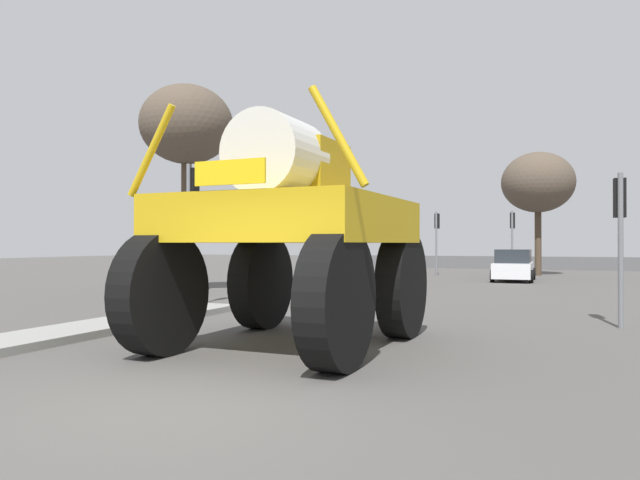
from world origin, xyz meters
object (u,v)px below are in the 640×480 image
at_px(oversize_sprayer, 291,232).
at_px(bare_tree_far_center, 538,183).
at_px(traffic_signal_near_left, 192,203).
at_px(sedan_ahead, 514,266).
at_px(bare_tree_left, 186,126).
at_px(traffic_signal_near_right, 620,215).
at_px(streetlight_far_left, 277,195).
at_px(traffic_signal_far_right, 437,229).
at_px(traffic_signal_far_left, 512,229).

height_order(oversize_sprayer, bare_tree_far_center, bare_tree_far_center).
bearing_deg(traffic_signal_near_left, sedan_ahead, 64.26).
distance_m(sedan_ahead, bare_tree_left, 16.61).
height_order(oversize_sprayer, sedan_ahead, oversize_sprayer).
relative_size(traffic_signal_near_right, bare_tree_left, 0.43).
bearing_deg(traffic_signal_near_right, bare_tree_left, 163.76).
bearing_deg(streetlight_far_left, oversize_sprayer, -62.50).
height_order(traffic_signal_far_right, bare_tree_left, bare_tree_left).
xyz_separation_m(oversize_sprayer, sedan_ahead, (2.17, 20.44, -1.29)).
relative_size(oversize_sprayer, bare_tree_left, 0.70).
xyz_separation_m(traffic_signal_far_left, streetlight_far_left, (-9.63, -8.87, 1.44)).
bearing_deg(bare_tree_left, oversize_sprayer, -46.38).
height_order(traffic_signal_near_left, bare_tree_left, bare_tree_left).
bearing_deg(sedan_ahead, traffic_signal_near_right, -168.41).
xyz_separation_m(traffic_signal_far_left, bare_tree_left, (-10.30, -14.94, 3.52)).
bearing_deg(traffic_signal_far_right, traffic_signal_far_left, 0.01).
distance_m(oversize_sprayer, traffic_signal_far_right, 23.90).
bearing_deg(streetlight_far_left, bare_tree_left, -96.30).
distance_m(oversize_sprayer, bare_tree_far_center, 26.50).
height_order(sedan_ahead, traffic_signal_near_right, traffic_signal_near_right).
xyz_separation_m(traffic_signal_near_left, traffic_signal_far_right, (3.20, 19.02, -0.34)).
height_order(traffic_signal_near_right, streetlight_far_left, streetlight_far_left).
bearing_deg(oversize_sprayer, bare_tree_left, 44.94).
height_order(traffic_signal_far_left, bare_tree_left, bare_tree_left).
height_order(sedan_ahead, streetlight_far_left, streetlight_far_left).
bearing_deg(oversize_sprayer, traffic_signal_near_left, 49.74).
bearing_deg(traffic_signal_near_right, traffic_signal_near_left, -179.94).
relative_size(oversize_sprayer, bare_tree_far_center, 0.77).
bearing_deg(sedan_ahead, traffic_signal_far_left, 4.70).
distance_m(traffic_signal_far_right, streetlight_far_left, 10.58).
bearing_deg(traffic_signal_far_left, sedan_ahead, -84.77).
height_order(sedan_ahead, traffic_signal_near_left, traffic_signal_near_left).
relative_size(bare_tree_left, bare_tree_far_center, 1.10).
bearing_deg(traffic_signal_far_right, traffic_signal_near_left, -99.54).
bearing_deg(traffic_signal_near_left, bare_tree_far_center, 68.42).
height_order(streetlight_far_left, bare_tree_far_center, streetlight_far_left).
relative_size(traffic_signal_near_right, traffic_signal_far_right, 0.92).
bearing_deg(sedan_ahead, traffic_signal_near_left, 153.73).
distance_m(traffic_signal_near_right, traffic_signal_far_left, 19.36).
xyz_separation_m(traffic_signal_near_right, traffic_signal_far_left, (-3.67, 19.01, 0.20)).
distance_m(traffic_signal_far_left, streetlight_far_left, 13.17).
xyz_separation_m(sedan_ahead, bare_tree_left, (-10.61, -11.58, 5.40)).
bearing_deg(bare_tree_left, traffic_signal_far_right, 67.29).
distance_m(sedan_ahead, traffic_signal_near_left, 17.53).
bearing_deg(bare_tree_far_center, bare_tree_left, -123.65).
bearing_deg(bare_tree_left, sedan_ahead, 47.52).
bearing_deg(traffic_signal_far_left, bare_tree_left, -124.58).
height_order(traffic_signal_far_right, bare_tree_far_center, bare_tree_far_center).
distance_m(traffic_signal_near_left, traffic_signal_far_right, 19.29).
xyz_separation_m(oversize_sprayer, bare_tree_far_center, (3.06, 26.13, 3.23)).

